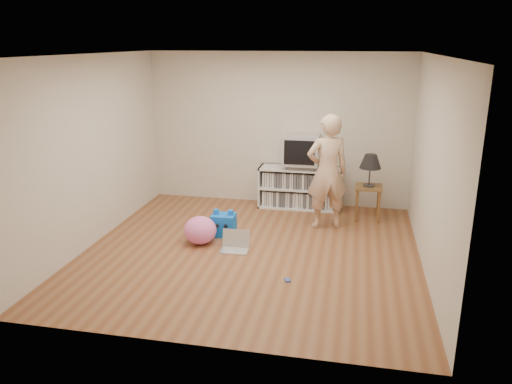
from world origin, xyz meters
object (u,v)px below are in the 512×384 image
at_px(crt_tv, 301,149).
at_px(side_table, 368,194).
at_px(plush_blue, 224,224).
at_px(dvd_deck, 301,166).
at_px(plush_pink, 200,230).
at_px(person, 327,172).
at_px(table_lamp, 370,162).
at_px(laptop, 235,244).
at_px(media_unit, 300,187).

xyz_separation_m(crt_tv, side_table, (1.13, -0.37, -0.60)).
relative_size(crt_tv, plush_blue, 1.52).
distance_m(dvd_deck, crt_tv, 0.29).
xyz_separation_m(plush_blue, plush_pink, (-0.25, -0.37, 0.03)).
distance_m(dvd_deck, person, 1.00).
xyz_separation_m(table_lamp, laptop, (-1.79, -1.62, -0.87)).
xyz_separation_m(table_lamp, plush_blue, (-2.08, -1.15, -0.77)).
distance_m(table_lamp, laptop, 2.57).
xyz_separation_m(media_unit, table_lamp, (1.13, -0.39, 0.59)).
relative_size(side_table, laptop, 1.41).
relative_size(crt_tv, person, 0.34).
height_order(person, laptop, person).
relative_size(dvd_deck, table_lamp, 0.87).
xyz_separation_m(dvd_deck, laptop, (-0.66, -1.99, -0.66)).
distance_m(person, plush_pink, 2.09).
bearing_deg(media_unit, table_lamp, -18.78).
xyz_separation_m(person, plush_blue, (-1.45, -0.66, -0.71)).
height_order(media_unit, person, person).
distance_m(person, laptop, 1.81).
distance_m(table_lamp, person, 0.81).
relative_size(side_table, plush_blue, 1.39).
xyz_separation_m(person, plush_pink, (-1.69, -1.02, -0.68)).
height_order(dvd_deck, plush_pink, dvd_deck).
xyz_separation_m(dvd_deck, plush_blue, (-0.95, -1.52, -0.57)).
distance_m(side_table, person, 0.93).
relative_size(plush_blue, plush_pink, 0.85).
height_order(dvd_deck, person, person).
relative_size(media_unit, person, 0.80).
distance_m(dvd_deck, plush_blue, 1.88).
xyz_separation_m(table_lamp, person, (-0.64, -0.49, -0.07)).
bearing_deg(plush_blue, laptop, -60.27).
distance_m(dvd_deck, table_lamp, 1.21).
relative_size(media_unit, crt_tv, 2.33).
bearing_deg(table_lamp, plush_pink, -147.04).
bearing_deg(side_table, media_unit, 161.22).
xyz_separation_m(dvd_deck, table_lamp, (1.13, -0.37, 0.21)).
height_order(media_unit, table_lamp, table_lamp).
bearing_deg(plush_blue, person, 22.68).
relative_size(media_unit, laptop, 3.59).
height_order(side_table, person, person).
relative_size(person, plush_blue, 4.44).
distance_m(laptop, plush_pink, 0.56).
bearing_deg(dvd_deck, side_table, -18.07).
bearing_deg(plush_pink, side_table, 32.96).
distance_m(crt_tv, laptop, 2.30).
relative_size(dvd_deck, plush_blue, 1.14).
bearing_deg(dvd_deck, laptop, -108.31).
distance_m(side_table, plush_blue, 2.39).
bearing_deg(person, plush_pink, 10.16).
height_order(side_table, plush_pink, side_table).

